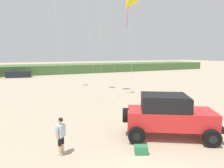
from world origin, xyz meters
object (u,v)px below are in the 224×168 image
(jeep, at_px, (169,115))
(kite_green_box, at_px, (129,3))
(person_watching, at_px, (61,134))
(cooler_box, at_px, (141,150))
(distant_sedan, at_px, (19,74))

(jeep, relative_size, kite_green_box, 0.53)
(person_watching, bearing_deg, jeep, -4.16)
(jeep, xyz_separation_m, person_watching, (-5.51, 0.40, -0.26))
(jeep, height_order, cooler_box, jeep)
(person_watching, bearing_deg, kite_green_box, 45.09)
(person_watching, relative_size, distant_sedan, 0.40)
(person_watching, relative_size, kite_green_box, 0.18)
(kite_green_box, bearing_deg, distant_sedan, 109.20)
(jeep, height_order, person_watching, jeep)
(person_watching, height_order, kite_green_box, kite_green_box)
(distant_sedan, distance_m, kite_green_box, 28.17)
(kite_green_box, bearing_deg, jeep, -104.22)
(distant_sedan, bearing_deg, cooler_box, -71.97)
(jeep, distance_m, kite_green_box, 11.05)
(cooler_box, bearing_deg, person_watching, -179.70)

